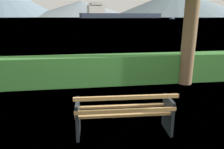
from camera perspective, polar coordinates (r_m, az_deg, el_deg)
ground_plane at (r=4.15m, az=3.15°, el=-15.44°), size 1400.00×1400.00×0.00m
water_surface at (r=310.08m, az=-8.20°, el=15.15°), size 620.00×620.00×0.00m
park_bench at (r=3.90m, az=3.38°, el=-10.50°), size 1.81×0.65×0.87m
hedge_row at (r=6.74m, az=-1.71°, el=1.31°), size 12.86×0.68×0.94m
cargo_ship_large at (r=290.10m, az=1.03°, el=16.31°), size 114.25×37.40×18.84m
fishing_boat_near at (r=180.43m, az=16.20°, el=14.56°), size 2.99×4.77×1.18m
distant_hills at (r=551.06m, az=-3.54°, el=19.00°), size 756.21×347.73×80.81m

